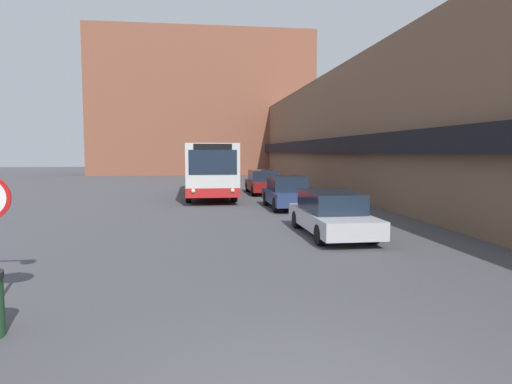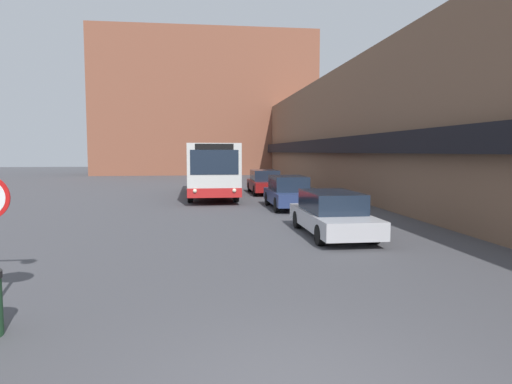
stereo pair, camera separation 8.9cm
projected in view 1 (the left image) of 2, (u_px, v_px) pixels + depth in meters
building_row_right at (366, 133)px, 29.61m from camera, size 5.50×60.00×7.81m
building_backdrop_far at (203, 105)px, 54.95m from camera, size 26.00×8.00×16.67m
city_bus at (209, 168)px, 27.26m from camera, size 2.70×10.61×3.10m
parked_car_front at (331, 213)px, 14.61m from camera, size 1.82×4.84×1.39m
parked_car_middle at (287, 192)px, 21.55m from camera, size 1.80×4.37×1.52m
parked_car_back at (263, 182)px, 29.14m from camera, size 1.84×4.73×1.50m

